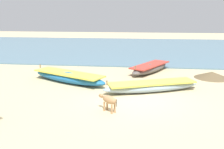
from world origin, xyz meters
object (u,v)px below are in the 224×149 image
fishing_boat_4 (68,77)px  fishing_boat_5 (150,68)px  calf_near_tan (109,100)px  fishing_boat_6 (152,86)px

fishing_boat_4 → fishing_boat_5: bearing=-120.2°
fishing_boat_5 → calf_near_tan: fishing_boat_5 is taller
fishing_boat_6 → calf_near_tan: size_ratio=5.59×
fishing_boat_4 → calf_near_tan: bearing=151.4°
fishing_boat_4 → fishing_boat_6: size_ratio=1.00×
fishing_boat_4 → fishing_boat_5: size_ratio=1.21×
fishing_boat_5 → fishing_boat_6: (-0.01, -3.93, -0.02)m
fishing_boat_5 → calf_near_tan: 6.79m
fishing_boat_6 → calf_near_tan: 3.12m
calf_near_tan → fishing_boat_6: bearing=-83.0°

